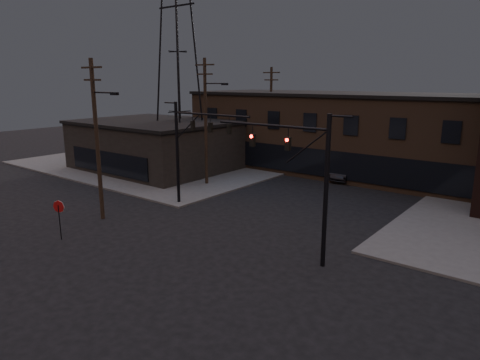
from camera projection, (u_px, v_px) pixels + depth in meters
name	position (u px, v px, depth m)	size (l,w,h in m)	color
ground	(175.00, 262.00, 23.11)	(140.00, 140.00, 0.00)	black
sidewalk_nw	(182.00, 158.00, 53.17)	(30.00, 30.00, 0.15)	#474744
building_row	(375.00, 136.00, 43.64)	(40.00, 12.00, 8.00)	#493627
building_left	(155.00, 146.00, 46.82)	(16.00, 12.00, 5.00)	black
traffic_signal_near	(307.00, 172.00, 22.21)	(7.12, 0.24, 8.00)	black
traffic_signal_far	(189.00, 142.00, 32.13)	(7.12, 0.24, 8.00)	black
stop_sign	(59.00, 211.00, 25.98)	(0.72, 0.33, 2.48)	black
utility_pole_near	(97.00, 136.00, 28.98)	(3.70, 0.28, 11.00)	black
utility_pole_mid	(206.00, 119.00, 38.71)	(3.70, 0.28, 11.50)	black
utility_pole_far	(271.00, 114.00, 48.62)	(2.20, 0.28, 11.00)	black
transmission_tower	(178.00, 52.00, 44.87)	(7.00, 7.00, 25.00)	black
car_crossing	(348.00, 172.00, 41.91)	(1.73, 4.97, 1.64)	black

